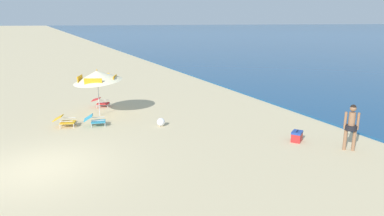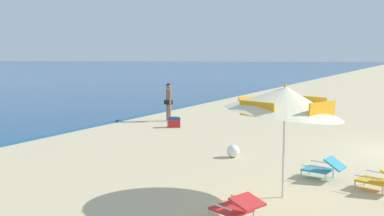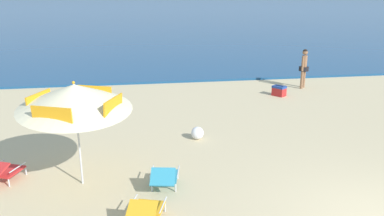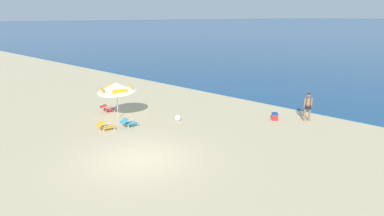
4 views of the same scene
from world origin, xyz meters
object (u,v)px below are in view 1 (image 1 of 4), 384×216
at_px(lounge_chair_under_umbrella, 95,120).
at_px(cooler_box, 297,136).
at_px(person_standing_near_shore, 351,124).
at_px(beach_ball, 161,122).
at_px(lounge_chair_beside_umbrella, 101,102).
at_px(beach_umbrella_striped_main, 97,76).
at_px(lounge_chair_facing_sea, 65,121).

height_order(lounge_chair_under_umbrella, cooler_box, lounge_chair_under_umbrella).
bearing_deg(person_standing_near_shore, beach_ball, -136.82).
bearing_deg(lounge_chair_beside_umbrella, beach_ball, 21.72).
distance_m(lounge_chair_under_umbrella, lounge_chair_beside_umbrella, 3.50).
distance_m(lounge_chair_beside_umbrella, cooler_box, 10.42).
height_order(lounge_chair_under_umbrella, lounge_chair_beside_umbrella, lounge_chair_under_umbrella).
xyz_separation_m(beach_umbrella_striped_main, lounge_chair_beside_umbrella, (-1.68, 0.34, -1.66)).
relative_size(person_standing_near_shore, beach_ball, 4.68).
height_order(lounge_chair_beside_umbrella, lounge_chair_facing_sea, lounge_chair_facing_sea).
xyz_separation_m(lounge_chair_under_umbrella, lounge_chair_facing_sea, (-0.44, -1.22, 0.00)).
bearing_deg(beach_umbrella_striped_main, lounge_chair_facing_sea, -53.09).
distance_m(lounge_chair_under_umbrella, person_standing_near_shore, 10.28).
relative_size(beach_umbrella_striped_main, cooler_box, 4.85).
relative_size(beach_umbrella_striped_main, lounge_chair_under_umbrella, 3.00).
bearing_deg(lounge_chair_under_umbrella, beach_ball, 66.22).
bearing_deg(beach_umbrella_striped_main, cooler_box, 42.15).
bearing_deg(lounge_chair_under_umbrella, lounge_chair_beside_umbrella, 166.37).
height_order(person_standing_near_shore, beach_ball, person_standing_near_shore).
distance_m(lounge_chair_under_umbrella, cooler_box, 8.49).
bearing_deg(person_standing_near_shore, lounge_chair_beside_umbrella, -145.27).
relative_size(lounge_chair_facing_sea, beach_ball, 2.82).
bearing_deg(lounge_chair_facing_sea, lounge_chair_beside_umbrella, 145.43).
bearing_deg(cooler_box, lounge_chair_beside_umbrella, -145.45).
height_order(lounge_chair_beside_umbrella, person_standing_near_shore, person_standing_near_shore).
bearing_deg(lounge_chair_beside_umbrella, cooler_box, 34.55).
bearing_deg(person_standing_near_shore, lounge_chair_under_umbrella, -130.49).
distance_m(lounge_chair_facing_sea, cooler_box, 9.73).
relative_size(cooler_box, beach_ball, 1.70).
bearing_deg(cooler_box, lounge_chair_facing_sea, -125.22).
distance_m(beach_umbrella_striped_main, lounge_chair_facing_sea, 2.71).
relative_size(beach_umbrella_striped_main, person_standing_near_shore, 1.76).
xyz_separation_m(lounge_chair_facing_sea, beach_ball, (1.60, 3.86, -0.09)).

